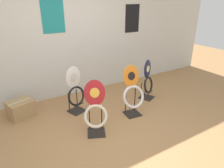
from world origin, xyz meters
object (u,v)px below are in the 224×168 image
toilet_seat_display_navy_moon (148,81)px  toilet_seat_display_white_plain (75,91)px  toilet_seat_display_crimson_swirl (95,110)px  toilet_seat_display_orange_sun (133,93)px  storage_box (21,109)px

toilet_seat_display_navy_moon → toilet_seat_display_white_plain: size_ratio=0.95×
toilet_seat_display_crimson_swirl → toilet_seat_display_white_plain: (-0.03, 0.77, 0.02)m
toilet_seat_display_orange_sun → toilet_seat_display_crimson_swirl: (-0.82, -0.15, -0.03)m
toilet_seat_display_orange_sun → toilet_seat_display_crimson_swirl: 0.84m
toilet_seat_display_orange_sun → storage_box: bearing=151.2°
toilet_seat_display_orange_sun → storage_box: toilet_seat_display_orange_sun is taller
toilet_seat_display_orange_sun → toilet_seat_display_crimson_swirl: bearing=-169.5°
toilet_seat_display_navy_moon → storage_box: (-2.45, 0.60, -0.24)m
toilet_seat_display_white_plain → toilet_seat_display_navy_moon: bearing=-9.1°
toilet_seat_display_orange_sun → storage_box: (-1.78, 0.98, -0.29)m
toilet_seat_display_orange_sun → toilet_seat_display_navy_moon: (0.67, 0.37, -0.05)m
toilet_seat_display_crimson_swirl → toilet_seat_display_white_plain: bearing=92.3°
toilet_seat_display_navy_moon → toilet_seat_display_white_plain: bearing=170.9°
toilet_seat_display_orange_sun → storage_box: size_ratio=1.81×
toilet_seat_display_orange_sun → toilet_seat_display_navy_moon: toilet_seat_display_orange_sun is taller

